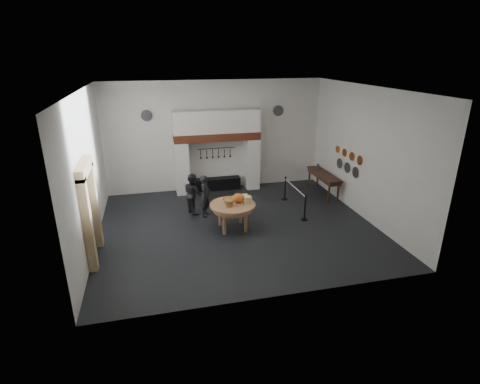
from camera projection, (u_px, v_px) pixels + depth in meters
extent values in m
cube|color=black|center=(238.00, 226.00, 12.63)|extent=(9.00, 8.00, 0.02)
cube|color=silver|center=(237.00, 89.00, 11.06)|extent=(9.00, 8.00, 0.02)
cube|color=silver|center=(215.00, 136.00, 15.49)|extent=(9.00, 0.02, 4.50)
cube|color=silver|center=(279.00, 211.00, 8.20)|extent=(9.00, 0.02, 4.50)
cube|color=silver|center=(87.00, 172.00, 10.86)|extent=(0.02, 8.00, 4.50)
cube|color=silver|center=(365.00, 153.00, 12.83)|extent=(0.02, 8.00, 4.50)
cube|color=silver|center=(182.00, 168.00, 15.26)|extent=(0.55, 0.70, 2.15)
cube|color=silver|center=(252.00, 163.00, 15.90)|extent=(0.55, 0.70, 2.15)
cube|color=#9E442B|center=(217.00, 136.00, 15.15)|extent=(3.50, 0.72, 0.32)
cube|color=silver|center=(217.00, 121.00, 14.93)|extent=(3.50, 0.70, 0.90)
cube|color=black|center=(218.00, 184.00, 15.93)|extent=(1.90, 0.45, 0.50)
cylinder|color=black|center=(216.00, 148.00, 15.59)|extent=(1.60, 0.02, 0.02)
cube|color=black|center=(88.00, 217.00, 10.30)|extent=(0.04, 1.10, 2.50)
cube|color=tan|center=(88.00, 226.00, 9.67)|extent=(0.22, 0.30, 2.60)
cube|color=tan|center=(94.00, 205.00, 10.94)|extent=(0.22, 0.30, 2.60)
cube|color=tan|center=(84.00, 168.00, 9.83)|extent=(0.22, 1.70, 0.30)
cube|color=gold|center=(95.00, 184.00, 11.82)|extent=(0.05, 0.34, 0.44)
cylinder|color=tan|center=(233.00, 205.00, 12.17)|extent=(1.70, 1.70, 0.07)
ellipsoid|color=#D74B1E|center=(238.00, 198.00, 12.24)|extent=(0.36, 0.36, 0.31)
cube|color=#E7D58A|center=(248.00, 200.00, 12.18)|extent=(0.22, 0.22, 0.24)
cube|color=#DFD985|center=(245.00, 197.00, 12.46)|extent=(0.18, 0.18, 0.20)
cone|color=olive|center=(229.00, 203.00, 11.95)|extent=(0.36, 0.36, 0.22)
ellipsoid|color=#9B6537|center=(227.00, 199.00, 12.44)|extent=(0.31, 0.18, 0.13)
imported|color=black|center=(205.00, 196.00, 13.17)|extent=(0.56, 0.65, 1.52)
imported|color=black|center=(193.00, 193.00, 13.45)|extent=(0.79, 0.88, 1.49)
cube|color=#3D2416|center=(324.00, 174.00, 15.17)|extent=(0.55, 2.20, 0.06)
cylinder|color=#55555A|center=(318.00, 167.00, 15.67)|extent=(0.12, 0.12, 0.22)
cylinder|color=#C6662D|center=(360.00, 160.00, 13.11)|extent=(0.03, 0.34, 0.34)
cylinder|color=#C6662D|center=(352.00, 156.00, 13.61)|extent=(0.03, 0.32, 0.32)
cylinder|color=#C6662D|center=(345.00, 153.00, 14.11)|extent=(0.03, 0.30, 0.30)
cylinder|color=#C6662D|center=(338.00, 149.00, 14.61)|extent=(0.03, 0.28, 0.28)
cylinder|color=#4C4C51|center=(355.00, 172.00, 13.47)|extent=(0.03, 0.40, 0.40)
cylinder|color=#4C4C51|center=(347.00, 168.00, 14.01)|extent=(0.03, 0.40, 0.40)
cylinder|color=#4C4C51|center=(339.00, 163.00, 14.56)|extent=(0.03, 0.40, 0.40)
cylinder|color=#4C4C51|center=(147.00, 116.00, 14.52)|extent=(0.44, 0.03, 0.44)
cylinder|color=#4C4C51|center=(278.00, 111.00, 15.71)|extent=(0.44, 0.03, 0.44)
cylinder|color=black|center=(305.00, 208.00, 12.95)|extent=(0.05, 0.05, 0.90)
cylinder|color=black|center=(285.00, 189.00, 14.77)|extent=(0.05, 0.05, 0.90)
cylinder|color=silver|center=(295.00, 188.00, 13.72)|extent=(0.04, 2.00, 0.04)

